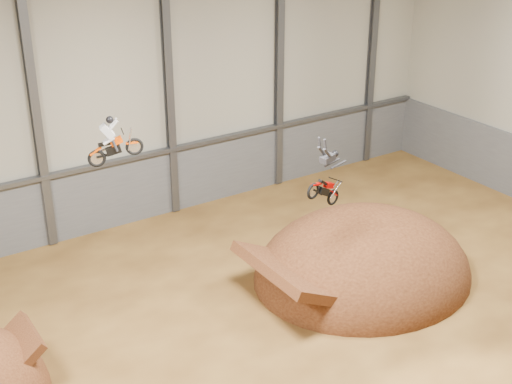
% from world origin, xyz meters
% --- Properties ---
extents(back_wall, '(40.00, 0.10, 14.00)m').
position_xyz_m(back_wall, '(0.00, 15.00, 7.00)').
color(back_wall, '#A4A292').
rests_on(back_wall, ground).
extents(lower_band_back, '(39.80, 0.18, 3.50)m').
position_xyz_m(lower_band_back, '(0.00, 14.90, 1.75)').
color(lower_band_back, '#5C5F64').
rests_on(lower_band_back, ground).
extents(steel_rail, '(39.80, 0.35, 0.20)m').
position_xyz_m(steel_rail, '(0.00, 14.75, 3.55)').
color(steel_rail, '#47494F').
rests_on(steel_rail, lower_band_back).
extents(steel_column_2, '(0.40, 0.36, 13.90)m').
position_xyz_m(steel_column_2, '(-3.33, 14.80, 7.00)').
color(steel_column_2, '#47494F').
rests_on(steel_column_2, ground).
extents(steel_column_3, '(0.40, 0.36, 13.90)m').
position_xyz_m(steel_column_3, '(3.33, 14.80, 7.00)').
color(steel_column_3, '#47494F').
rests_on(steel_column_3, ground).
extents(steel_column_4, '(0.40, 0.36, 13.90)m').
position_xyz_m(steel_column_4, '(10.00, 14.80, 7.00)').
color(steel_column_4, '#47494F').
rests_on(steel_column_4, ground).
extents(steel_column_5, '(0.40, 0.36, 13.90)m').
position_xyz_m(steel_column_5, '(16.67, 14.80, 7.00)').
color(steel_column_5, '#47494F').
rests_on(steel_column_5, ground).
extents(landing_ramp, '(10.10, 8.94, 5.83)m').
position_xyz_m(landing_ramp, '(7.28, 4.24, 0.00)').
color(landing_ramp, '#3D1D0F').
rests_on(landing_ramp, ground).
extents(fmx_rider_a, '(2.49, 1.41, 2.23)m').
position_xyz_m(fmx_rider_a, '(-2.92, 6.40, 8.01)').
color(fmx_rider_a, '#E24300').
extents(fmx_rider_b, '(3.54, 1.48, 3.30)m').
position_xyz_m(fmx_rider_b, '(3.83, 3.17, 6.12)').
color(fmx_rider_b, '#AA0100').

